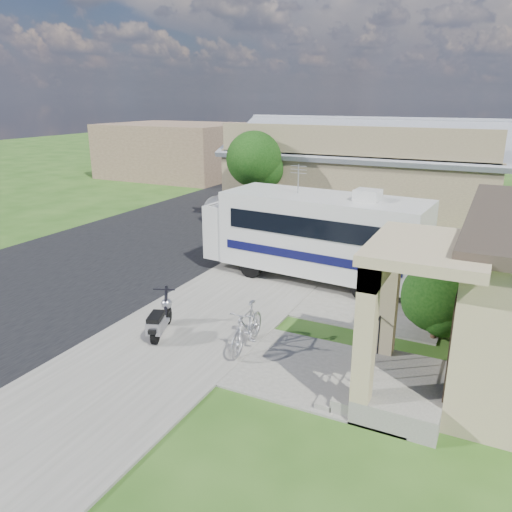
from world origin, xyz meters
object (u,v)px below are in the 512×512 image
at_px(pickup_truck, 248,199).
at_px(motorhome, 315,233).
at_px(bicycle, 247,329).
at_px(van, 292,175).
at_px(shrub, 441,294).
at_px(garden_hose, 367,361).
at_px(scooter, 160,320).

bearing_deg(pickup_truck, motorhome, 125.06).
distance_m(bicycle, van, 22.53).
height_order(shrub, van, shrub).
bearing_deg(pickup_truck, shrub, 130.91).
bearing_deg(garden_hose, scooter, -169.50).
distance_m(motorhome, bicycle, 5.56).
distance_m(motorhome, scooter, 6.30).
bearing_deg(van, garden_hose, -59.58).
height_order(motorhome, van, motorhome).
height_order(bicycle, garden_hose, bicycle).
bearing_deg(shrub, garden_hose, -120.41).
height_order(scooter, bicycle, scooter).
xyz_separation_m(shrub, bicycle, (-4.08, -2.67, -0.69)).
distance_m(motorhome, pickup_truck, 10.30).
height_order(van, garden_hose, van).
bearing_deg(bicycle, garden_hose, 6.95).
bearing_deg(bicycle, van, 105.34).
bearing_deg(shrub, pickup_truck, 135.59).
relative_size(motorhome, van, 1.15).
height_order(bicycle, van, van).
xyz_separation_m(pickup_truck, van, (-0.70, 7.89, 0.16)).
bearing_deg(garden_hose, motorhome, 122.37).
xyz_separation_m(scooter, garden_hose, (5.15, 0.95, -0.38)).
bearing_deg(motorhome, bicycle, -82.74).
height_order(pickup_truck, garden_hose, pickup_truck).
bearing_deg(scooter, van, 82.85).
distance_m(shrub, van, 21.90).
distance_m(bicycle, garden_hose, 2.93).
xyz_separation_m(shrub, pickup_truck, (-10.90, 10.68, -0.45)).
relative_size(scooter, van, 0.25).
bearing_deg(motorhome, van, 119.27).
distance_m(shrub, garden_hose, 2.70).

